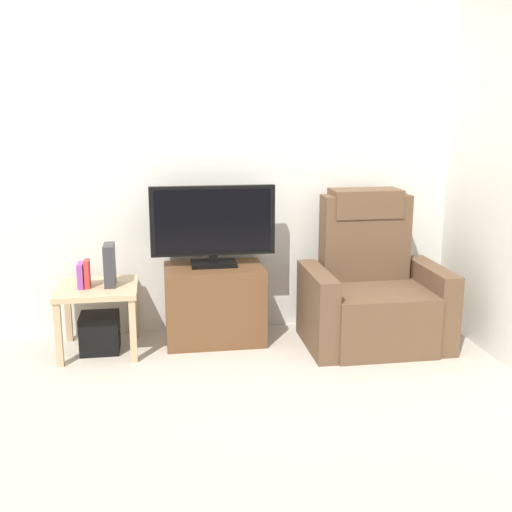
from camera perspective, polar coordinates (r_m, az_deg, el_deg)
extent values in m
plane|color=#B2A899|center=(3.87, -2.71, -11.98)|extent=(6.40, 6.40, 0.00)
cube|color=silver|center=(4.64, -4.45, 8.88)|extent=(6.40, 0.06, 2.60)
cube|color=brown|center=(4.55, -3.79, -4.33)|extent=(0.70, 0.46, 0.55)
cube|color=black|center=(4.31, -3.55, -3.79)|extent=(0.64, 0.02, 0.02)
cube|color=black|center=(4.35, -3.62, -3.16)|extent=(0.34, 0.11, 0.04)
cube|color=black|center=(4.49, -3.87, -0.70)|extent=(0.32, 0.20, 0.03)
cube|color=black|center=(4.48, -3.88, -0.20)|extent=(0.06, 0.04, 0.05)
cube|color=black|center=(4.43, -3.93, 3.22)|extent=(0.88, 0.05, 0.49)
cube|color=black|center=(4.40, -3.90, 3.16)|extent=(0.81, 0.01, 0.44)
cube|color=brown|center=(4.56, 10.67, -5.38)|extent=(0.70, 0.72, 0.42)
cube|color=brown|center=(4.68, 9.84, 1.71)|extent=(0.64, 0.20, 0.62)
cube|color=brown|center=(4.65, 9.88, 4.77)|extent=(0.50, 0.26, 0.20)
cube|color=brown|center=(4.42, 5.55, -4.86)|extent=(0.14, 0.68, 0.56)
cube|color=brown|center=(4.70, 15.55, -4.21)|extent=(0.14, 0.68, 0.56)
cube|color=tan|center=(4.43, -14.20, -2.88)|extent=(0.54, 0.54, 0.04)
cube|color=tan|center=(4.30, -17.48, -6.84)|extent=(0.04, 0.04, 0.43)
cube|color=tan|center=(4.26, -11.09, -6.69)|extent=(0.04, 0.04, 0.43)
cube|color=tan|center=(4.75, -16.67, -4.90)|extent=(0.04, 0.04, 0.43)
cube|color=tan|center=(4.71, -10.90, -4.74)|extent=(0.04, 0.04, 0.43)
cube|color=black|center=(4.52, -13.98, -6.77)|extent=(0.26, 0.26, 0.26)
cube|color=purple|center=(4.39, -15.60, -1.70)|extent=(0.04, 0.14, 0.17)
cube|color=red|center=(4.39, -15.07, -1.56)|extent=(0.03, 0.11, 0.19)
cube|color=#333338|center=(4.39, -13.14, -0.79)|extent=(0.07, 0.20, 0.28)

